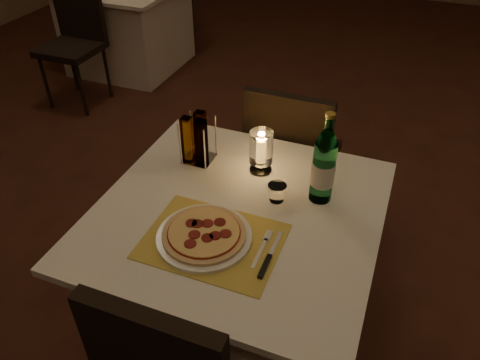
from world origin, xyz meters
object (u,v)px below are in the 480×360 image
(chair_far, at_px, (290,151))
(water_bottle, at_px, (324,166))
(tumbler, at_px, (277,193))
(main_table, at_px, (238,277))
(plate, at_px, (204,237))
(neighbor_table_left, at_px, (128,27))
(hurricane_candle, at_px, (261,149))
(pizza, at_px, (204,233))

(chair_far, bearing_deg, water_bottle, -64.57)
(chair_far, bearing_deg, tumbler, -79.57)
(main_table, relative_size, chair_far, 1.11)
(chair_far, height_order, plate, chair_far)
(chair_far, xyz_separation_m, tumbler, (0.11, -0.61, 0.23))
(chair_far, xyz_separation_m, neighbor_table_left, (-2.01, 1.68, -0.18))
(chair_far, relative_size, hurricane_candle, 5.09)
(plate, distance_m, pizza, 0.02)
(water_bottle, bearing_deg, tumbler, -153.97)
(water_bottle, xyz_separation_m, neighbor_table_left, (-2.27, 2.22, -0.51))
(plate, bearing_deg, water_bottle, 48.85)
(tumbler, bearing_deg, main_table, -138.07)
(pizza, relative_size, neighbor_table_left, 0.28)
(water_bottle, relative_size, hurricane_candle, 2.01)
(chair_far, height_order, water_bottle, water_bottle)
(tumbler, distance_m, hurricane_candle, 0.21)
(neighbor_table_left, bearing_deg, main_table, -49.89)
(tumbler, xyz_separation_m, hurricane_candle, (-0.12, 0.15, 0.07))
(pizza, distance_m, tumbler, 0.33)
(hurricane_candle, bearing_deg, chair_far, 89.55)
(chair_far, distance_m, neighbor_table_left, 2.63)
(pizza, distance_m, hurricane_candle, 0.44)
(plate, relative_size, hurricane_candle, 1.81)
(plate, relative_size, water_bottle, 0.90)
(hurricane_candle, relative_size, neighbor_table_left, 0.18)
(main_table, relative_size, pizza, 3.57)
(plate, distance_m, hurricane_candle, 0.45)
(pizza, relative_size, hurricane_candle, 1.58)
(chair_far, distance_m, pizza, 0.92)
(chair_far, distance_m, tumbler, 0.66)
(main_table, height_order, plate, plate)
(main_table, bearing_deg, hurricane_candle, 90.81)
(chair_far, bearing_deg, main_table, -90.00)
(plate, bearing_deg, chair_far, 86.80)
(hurricane_candle, bearing_deg, water_bottle, -17.74)
(main_table, distance_m, hurricane_candle, 0.53)
(main_table, relative_size, neighbor_table_left, 1.00)
(water_bottle, height_order, neighbor_table_left, water_bottle)
(hurricane_candle, height_order, neighbor_table_left, hurricane_candle)
(pizza, distance_m, neighbor_table_left, 3.26)
(plate, height_order, tumbler, tumbler)
(tumbler, bearing_deg, plate, -120.06)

